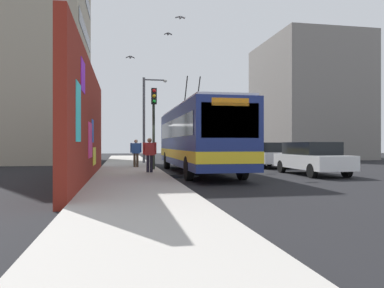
{
  "coord_description": "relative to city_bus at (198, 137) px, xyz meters",
  "views": [
    {
      "loc": [
        -19.64,
        2.0,
        1.5
      ],
      "look_at": [
        0.28,
        -1.75,
        1.49
      ],
      "focal_mm": 34.9,
      "sensor_mm": 36.0,
      "label": 1
    }
  ],
  "objects": [
    {
      "name": "building_far_left",
      "position": [
        13.72,
        11.0,
        8.09
      ],
      "size": [
        11.28,
        8.39,
        19.91
      ],
      "color": "#9E937F",
      "rests_on": "ground_plane"
    },
    {
      "name": "graffiti_wall",
      "position": [
        -2.98,
        5.15,
        0.46
      ],
      "size": [
        13.95,
        0.32,
        4.67
      ],
      "color": "maroon",
      "rests_on": "ground_plane"
    },
    {
      "name": "parked_car_red",
      "position": [
        15.9,
        -5.2,
        -1.03
      ],
      "size": [
        4.21,
        1.9,
        1.58
      ],
      "color": "#B21E19",
      "rests_on": "ground_plane"
    },
    {
      "name": "city_bus",
      "position": [
        0.0,
        0.0,
        0.0
      ],
      "size": [
        11.63,
        2.55,
        5.15
      ],
      "color": "navy",
      "rests_on": "ground_plane"
    },
    {
      "name": "sidewalk_slab",
      "position": [
        1.06,
        3.4,
        -1.79
      ],
      "size": [
        48.0,
        3.2,
        0.15
      ],
      "primitive_type": "cube",
      "color": "#ADA8A0",
      "rests_on": "ground_plane"
    },
    {
      "name": "parked_car_silver",
      "position": [
        3.84,
        -5.2,
        -1.03
      ],
      "size": [
        4.33,
        1.85,
        1.58
      ],
      "color": "#B7B7BC",
      "rests_on": "ground_plane"
    },
    {
      "name": "building_far_right",
      "position": [
        17.46,
        -15.2,
        4.2
      ],
      "size": [
        11.29,
        8.81,
        12.14
      ],
      "color": "gray",
      "rests_on": "ground_plane"
    },
    {
      "name": "street_lamp",
      "position": [
        8.29,
        2.04,
        1.82
      ],
      "size": [
        0.44,
        1.77,
        6.11
      ],
      "color": "#4C4C51",
      "rests_on": "sidewalk_slab"
    },
    {
      "name": "traffic_light",
      "position": [
        1.06,
        2.15,
        1.17
      ],
      "size": [
        0.49,
        0.28,
        4.3
      ],
      "color": "#2D382D",
      "rests_on": "sidewalk_slab"
    },
    {
      "name": "flying_pigeons",
      "position": [
        4.26,
        1.56,
        6.2
      ],
      "size": [
        4.59,
        3.23,
        2.15
      ],
      "color": "slate"
    },
    {
      "name": "ground_plane",
      "position": [
        1.06,
        1.8,
        -1.87
      ],
      "size": [
        80.0,
        80.0,
        0.0
      ],
      "primitive_type": "plane",
      "color": "black"
    },
    {
      "name": "curbside_puddle",
      "position": [
        -1.68,
        1.2,
        -1.87
      ],
      "size": [
        1.8,
        1.8,
        0.0
      ],
      "primitive_type": "cylinder",
      "color": "black",
      "rests_on": "ground_plane"
    },
    {
      "name": "parked_car_white",
      "position": [
        -1.96,
        -5.2,
        -1.03
      ],
      "size": [
        4.77,
        1.89,
        1.58
      ],
      "color": "white",
      "rests_on": "ground_plane"
    },
    {
      "name": "pedestrian_midblock",
      "position": [
        3.38,
        3.0,
        -0.78
      ],
      "size": [
        0.22,
        0.65,
        1.6
      ],
      "color": "#3F3326",
      "rests_on": "sidewalk_slab"
    },
    {
      "name": "parked_car_dark_gray",
      "position": [
        10.23,
        -5.2,
        -1.03
      ],
      "size": [
        4.54,
        1.84,
        1.58
      ],
      "color": "#38383D",
      "rests_on": "ground_plane"
    },
    {
      "name": "pedestrian_at_curb",
      "position": [
        -0.76,
        2.5,
        -0.77
      ],
      "size": [
        0.22,
        0.66,
        1.63
      ],
      "color": "#1E1E2D",
      "rests_on": "sidewalk_slab"
    }
  ]
}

